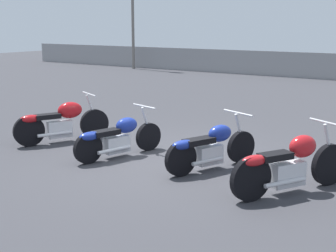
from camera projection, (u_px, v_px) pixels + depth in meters
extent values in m
plane|color=#38383D|center=(168.00, 159.00, 8.86)|extent=(60.00, 60.00, 0.00)
cylinder|color=slate|center=(133.00, 6.00, 25.82)|extent=(0.16, 0.16, 6.92)
cylinder|color=black|center=(94.00, 124.00, 10.46)|extent=(0.37, 0.63, 0.65)
cylinder|color=black|center=(29.00, 131.00, 9.73)|extent=(0.37, 0.63, 0.65)
cube|color=silver|center=(60.00, 129.00, 10.07)|extent=(0.41, 0.56, 0.36)
ellipsoid|color=#AD1419|center=(70.00, 110.00, 10.11)|extent=(0.50, 0.62, 0.35)
cube|color=black|center=(48.00, 116.00, 9.88)|extent=(0.44, 0.58, 0.10)
ellipsoid|color=#AD1419|center=(31.00, 119.00, 9.70)|extent=(0.37, 0.48, 0.16)
cylinder|color=silver|center=(89.00, 94.00, 10.27)|extent=(0.67, 0.34, 0.04)
cylinder|color=silver|center=(92.00, 109.00, 10.36)|extent=(0.15, 0.25, 0.66)
cylinder|color=silver|center=(55.00, 134.00, 9.91)|extent=(0.38, 0.70, 0.07)
cylinder|color=black|center=(148.00, 137.00, 9.42)|extent=(0.25, 0.57, 0.57)
cylinder|color=black|center=(88.00, 149.00, 8.54)|extent=(0.25, 0.57, 0.57)
cube|color=silver|center=(117.00, 144.00, 8.94)|extent=(0.33, 0.54, 0.31)
ellipsoid|color=navy|center=(127.00, 125.00, 9.02)|extent=(0.38, 0.52, 0.30)
cube|color=black|center=(106.00, 133.00, 8.74)|extent=(0.38, 0.58, 0.10)
ellipsoid|color=navy|center=(90.00, 136.00, 8.52)|extent=(0.31, 0.48, 0.16)
cylinder|color=silver|center=(144.00, 106.00, 9.23)|extent=(0.67, 0.22, 0.04)
cylinder|color=silver|center=(146.00, 122.00, 9.33)|extent=(0.11, 0.25, 0.62)
cylinder|color=silver|center=(114.00, 150.00, 8.78)|extent=(0.26, 0.70, 0.07)
cylinder|color=black|center=(241.00, 147.00, 8.59)|extent=(0.31, 0.59, 0.60)
cylinder|color=black|center=(181.00, 159.00, 7.83)|extent=(0.31, 0.59, 0.60)
cube|color=silver|center=(209.00, 155.00, 8.18)|extent=(0.37, 0.53, 0.33)
ellipsoid|color=navy|center=(220.00, 133.00, 8.23)|extent=(0.42, 0.54, 0.30)
cube|color=black|center=(199.00, 141.00, 7.99)|extent=(0.43, 0.62, 0.10)
ellipsoid|color=navy|center=(183.00, 145.00, 7.81)|extent=(0.35, 0.48, 0.16)
cylinder|color=silver|center=(238.00, 113.00, 8.39)|extent=(0.70, 0.31, 0.04)
cylinder|color=silver|center=(240.00, 130.00, 8.49)|extent=(0.14, 0.25, 0.63)
cylinder|color=silver|center=(207.00, 161.00, 8.02)|extent=(0.30, 0.62, 0.07)
cylinder|color=black|center=(329.00, 165.00, 7.40)|extent=(0.41, 0.63, 0.67)
cylinder|color=black|center=(251.00, 179.00, 6.72)|extent=(0.41, 0.63, 0.67)
cube|color=silver|center=(288.00, 174.00, 7.03)|extent=(0.44, 0.58, 0.37)
ellipsoid|color=red|center=(303.00, 146.00, 7.06)|extent=(0.49, 0.55, 0.35)
cube|color=black|center=(275.00, 156.00, 6.85)|extent=(0.46, 0.57, 0.10)
ellipsoid|color=red|center=(254.00, 161.00, 6.68)|extent=(0.39, 0.48, 0.16)
cylinder|color=silver|center=(328.00, 123.00, 7.21)|extent=(0.67, 0.40, 0.04)
cylinder|color=silver|center=(328.00, 144.00, 7.30)|extent=(0.17, 0.25, 0.67)
cylinder|color=silver|center=(285.00, 182.00, 6.87)|extent=(0.42, 0.68, 0.07)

